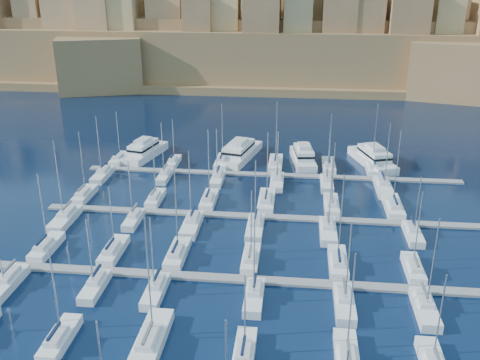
# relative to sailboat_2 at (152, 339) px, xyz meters

# --- Properties ---
(ground) EXTENTS (600.00, 600.00, 0.00)m
(ground) POSITION_rel_sailboat_2_xyz_m (11.55, 27.72, -0.79)
(ground) COLOR black
(ground) RESTS_ON ground
(pontoon_mid_near) EXTENTS (84.00, 2.00, 0.40)m
(pontoon_mid_near) POSITION_rel_sailboat_2_xyz_m (11.55, 15.72, -0.59)
(pontoon_mid_near) COLOR slate
(pontoon_mid_near) RESTS_ON ground
(pontoon_mid_far) EXTENTS (84.00, 2.00, 0.40)m
(pontoon_mid_far) POSITION_rel_sailboat_2_xyz_m (11.55, 37.72, -0.59)
(pontoon_mid_far) COLOR slate
(pontoon_mid_far) RESTS_ON ground
(pontoon_far) EXTENTS (84.00, 2.00, 0.40)m
(pontoon_far) POSITION_rel_sailboat_2_xyz_m (11.55, 59.72, -0.59)
(pontoon_far) COLOR slate
(pontoon_far) RESTS_ON ground
(sailboat_1) EXTENTS (2.58, 8.59, 13.58)m
(sailboat_1) POSITION_rel_sailboat_2_xyz_m (-11.42, -1.09, -0.05)
(sailboat_1) COLOR white
(sailboat_1) RESTS_ON ground
(sailboat_2) EXTENTS (3.24, 10.81, 17.85)m
(sailboat_2) POSITION_rel_sailboat_2_xyz_m (0.00, 0.00, 0.00)
(sailboat_2) COLOR white
(sailboat_2) RESTS_ON ground
(sailboat_3) EXTENTS (2.49, 8.30, 11.47)m
(sailboat_3) POSITION_rel_sailboat_2_xyz_m (11.71, -1.23, -0.07)
(sailboat_3) COLOR white
(sailboat_3) RESTS_ON ground
(sailboat_4) EXTENTS (2.76, 9.21, 14.77)m
(sailboat_4) POSITION_rel_sailboat_2_xyz_m (23.89, -0.79, -0.04)
(sailboat_4) COLOR white
(sailboat_4) RESTS_ON ground
(sailboat_12) EXTENTS (2.71, 9.03, 13.78)m
(sailboat_12) POSITION_rel_sailboat_2_xyz_m (-23.44, 21.12, -0.05)
(sailboat_12) COLOR white
(sailboat_12) RESTS_ON ground
(sailboat_13) EXTENTS (2.73, 9.10, 12.03)m
(sailboat_13) POSITION_rel_sailboat_2_xyz_m (-12.02, 21.16, -0.06)
(sailboat_13) COLOR white
(sailboat_13) RESTS_ON ground
(sailboat_14) EXTENTS (2.81, 9.38, 16.04)m
(sailboat_14) POSITION_rel_sailboat_2_xyz_m (-1.43, 21.30, -0.03)
(sailboat_14) COLOR white
(sailboat_14) RESTS_ON ground
(sailboat_15) EXTENTS (2.59, 8.63, 12.55)m
(sailboat_15) POSITION_rel_sailboat_2_xyz_m (10.50, 20.93, -0.06)
(sailboat_15) COLOR white
(sailboat_15) RESTS_ON ground
(sailboat_16) EXTENTS (2.82, 9.41, 15.63)m
(sailboat_16) POSITION_rel_sailboat_2_xyz_m (24.19, 21.31, -0.03)
(sailboat_16) COLOR white
(sailboat_16) RESTS_ON ground
(sailboat_17) EXTENTS (2.52, 8.38, 13.55)m
(sailboat_17) POSITION_rel_sailboat_2_xyz_m (35.62, 20.81, -0.05)
(sailboat_17) COLOR white
(sailboat_17) RESTS_ON ground
(sailboat_18) EXTENTS (2.85, 9.51, 12.80)m
(sailboat_18) POSITION_rel_sailboat_2_xyz_m (-24.44, 10.09, -0.05)
(sailboat_18) COLOR white
(sailboat_18) RESTS_ON ground
(sailboat_19) EXTENTS (2.42, 8.07, 12.02)m
(sailboat_19) POSITION_rel_sailboat_2_xyz_m (-11.27, 10.80, -0.07)
(sailboat_19) COLOR white
(sailboat_19) RESTS_ON ground
(sailboat_20) EXTENTS (2.53, 8.42, 12.87)m
(sailboat_20) POSITION_rel_sailboat_2_xyz_m (-2.24, 10.62, -0.06)
(sailboat_20) COLOR white
(sailboat_20) RESTS_ON ground
(sailboat_21) EXTENTS (2.56, 8.52, 13.12)m
(sailboat_21) POSITION_rel_sailboat_2_xyz_m (11.90, 10.57, -0.06)
(sailboat_21) COLOR white
(sailboat_21) RESTS_ON ground
(sailboat_22) EXTENTS (2.67, 8.89, 13.75)m
(sailboat_22) POSITION_rel_sailboat_2_xyz_m (24.39, 10.39, -0.05)
(sailboat_22) COLOR white
(sailboat_22) RESTS_ON ground
(sailboat_23) EXTENTS (2.70, 9.00, 14.77)m
(sailboat_23) POSITION_rel_sailboat_2_xyz_m (35.17, 10.34, -0.04)
(sailboat_23) COLOR white
(sailboat_23) RESTS_ON ground
(sailboat_24) EXTENTS (2.63, 8.77, 14.21)m
(sailboat_24) POSITION_rel_sailboat_2_xyz_m (-25.43, 43.00, -0.05)
(sailboat_24) COLOR white
(sailboat_24) RESTS_ON ground
(sailboat_25) EXTENTS (2.47, 8.22, 11.99)m
(sailboat_25) POSITION_rel_sailboat_2_xyz_m (-10.63, 42.73, -0.07)
(sailboat_25) COLOR white
(sailboat_25) RESTS_ON ground
(sailboat_26) EXTENTS (2.71, 9.03, 15.34)m
(sailboat_26) POSITION_rel_sailboat_2_xyz_m (0.18, 43.12, -0.03)
(sailboat_26) COLOR white
(sailboat_26) RESTS_ON ground
(sailboat_27) EXTENTS (3.10, 10.34, 14.97)m
(sailboat_27) POSITION_rel_sailboat_2_xyz_m (11.58, 43.77, -0.03)
(sailboat_27) COLOR white
(sailboat_27) RESTS_ON ground
(sailboat_28) EXTENTS (2.77, 9.24, 13.57)m
(sailboat_28) POSITION_rel_sailboat_2_xyz_m (24.26, 43.23, -0.05)
(sailboat_28) COLOR white
(sailboat_28) RESTS_ON ground
(sailboat_29) EXTENTS (3.12, 10.41, 16.14)m
(sailboat_29) POSITION_rel_sailboat_2_xyz_m (36.14, 43.80, -0.02)
(sailboat_29) COLOR white
(sailboat_29) RESTS_ON ground
(sailboat_30) EXTENTS (2.98, 9.93, 16.21)m
(sailboat_30) POSITION_rel_sailboat_2_xyz_m (-24.80, 31.88, -0.02)
(sailboat_30) COLOR white
(sailboat_30) RESTS_ON ground
(sailboat_31) EXTENTS (2.32, 7.73, 12.55)m
(sailboat_31) POSITION_rel_sailboat_2_xyz_m (-12.18, 32.96, -0.07)
(sailboat_31) COLOR white
(sailboat_31) RESTS_ON ground
(sailboat_32) EXTENTS (2.89, 9.64, 15.18)m
(sailboat_32) POSITION_rel_sailboat_2_xyz_m (-1.12, 32.02, -0.03)
(sailboat_32) COLOR white
(sailboat_32) RESTS_ON ground
(sailboat_33) EXTENTS (2.87, 9.58, 13.79)m
(sailboat_33) POSITION_rel_sailboat_2_xyz_m (10.30, 32.05, -0.04)
(sailboat_33) COLOR white
(sailboat_33) RESTS_ON ground
(sailboat_34) EXTENTS (2.84, 9.47, 14.66)m
(sailboat_34) POSITION_rel_sailboat_2_xyz_m (23.12, 32.11, -0.04)
(sailboat_34) COLOR white
(sailboat_34) RESTS_ON ground
(sailboat_35) EXTENTS (2.52, 8.40, 11.85)m
(sailboat_35) POSITION_rel_sailboat_2_xyz_m (37.78, 32.63, -0.07)
(sailboat_35) COLOR white
(sailboat_35) RESTS_ON ground
(sailboat_36) EXTENTS (2.64, 8.81, 12.59)m
(sailboat_36) POSITION_rel_sailboat_2_xyz_m (-25.33, 65.02, -0.06)
(sailboat_36) COLOR white
(sailboat_36) RESTS_ON ground
(sailboat_37) EXTENTS (2.31, 7.69, 11.26)m
(sailboat_37) POSITION_rel_sailboat_2_xyz_m (-11.80, 64.47, -0.08)
(sailboat_37) COLOR white
(sailboat_37) RESTS_ON ground
(sailboat_38) EXTENTS (2.95, 9.83, 15.12)m
(sailboat_38) POSITION_rel_sailboat_2_xyz_m (-0.30, 65.52, -0.03)
(sailboat_38) COLOR white
(sailboat_38) RESTS_ON ground
(sailboat_39) EXTENTS (3.11, 10.38, 15.83)m
(sailboat_39) POSITION_rel_sailboat_2_xyz_m (12.36, 65.79, -0.02)
(sailboat_39) COLOR white
(sailboat_39) RESTS_ON ground
(sailboat_40) EXTENTS (2.94, 9.79, 13.36)m
(sailboat_40) POSITION_rel_sailboat_2_xyz_m (24.76, 65.50, -0.04)
(sailboat_40) COLOR white
(sailboat_40) RESTS_ON ground
(sailboat_41) EXTENTS (3.05, 10.15, 15.89)m
(sailboat_41) POSITION_rel_sailboat_2_xyz_m (34.80, 65.68, -0.02)
(sailboat_41) COLOR white
(sailboat_41) RESTS_ON ground
(sailboat_42) EXTENTS (2.71, 9.04, 14.69)m
(sailboat_42) POSITION_rel_sailboat_2_xyz_m (-25.70, 54.32, -0.04)
(sailboat_42) COLOR white
(sailboat_42) RESTS_ON ground
(sailboat_43) EXTENTS (2.32, 7.73, 13.40)m
(sailboat_43) POSITION_rel_sailboat_2_xyz_m (-11.73, 54.96, -0.06)
(sailboat_43) COLOR white
(sailboat_43) RESTS_ON ground
(sailboat_44) EXTENTS (2.52, 8.39, 12.45)m
(sailboat_44) POSITION_rel_sailboat_2_xyz_m (0.21, 54.64, -0.07)
(sailboat_44) COLOR white
(sailboat_44) RESTS_ON ground
(sailboat_45) EXTENTS (2.78, 9.28, 12.55)m
(sailboat_45) POSITION_rel_sailboat_2_xyz_m (13.21, 54.20, -0.06)
(sailboat_45) COLOR white
(sailboat_45) RESTS_ON ground
(sailboat_46) EXTENTS (2.58, 8.60, 12.68)m
(sailboat_46) POSITION_rel_sailboat_2_xyz_m (23.86, 54.54, -0.06)
(sailboat_46) COLOR white
(sailboat_46) RESTS_ON ground
(sailboat_47) EXTENTS (3.10, 10.34, 15.14)m
(sailboat_47) POSITION_rel_sailboat_2_xyz_m (35.62, 53.68, -0.03)
(sailboat_47) COLOR white
(sailboat_47) RESTS_ON ground
(motor_yacht_a) EXTENTS (8.20, 16.53, 5.25)m
(motor_yacht_a) POSITION_rel_sailboat_2_xyz_m (-20.08, 68.85, 0.94)
(motor_yacht_a) COLOR white
(motor_yacht_a) RESTS_ON ground
(motor_yacht_b) EXTENTS (9.89, 19.76, 5.25)m
(motor_yacht_b) POSITION_rel_sailboat_2_xyz_m (3.29, 70.34, 0.94)
(motor_yacht_b) COLOR white
(motor_yacht_b) RESTS_ON ground
(motor_yacht_c) EXTENTS (6.59, 15.81, 5.25)m
(motor_yacht_c) POSITION_rel_sailboat_2_xyz_m (18.82, 68.59, 0.94)
(motor_yacht_c) COLOR white
(motor_yacht_c) RESTS_ON ground
(motor_yacht_d) EXTENTS (10.38, 18.24, 5.25)m
(motor_yacht_d) POSITION_rel_sailboat_2_xyz_m (35.30, 69.64, 0.94)
(motor_yacht_d) COLOR white
(motor_yacht_d) RESTS_ON ground
(fortified_city) EXTENTS (460.00, 108.95, 59.52)m
(fortified_city) POSITION_rel_sailboat_2_xyz_m (11.36, 182.98, 13.95)
(fortified_city) COLOR brown
(fortified_city) RESTS_ON ground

